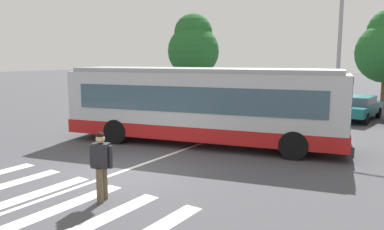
{
  "coord_description": "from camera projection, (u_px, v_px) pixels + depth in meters",
  "views": [
    {
      "loc": [
        7.91,
        -8.2,
        3.5
      ],
      "look_at": [
        -0.05,
        3.75,
        1.3
      ],
      "focal_mm": 35.57,
      "sensor_mm": 36.0,
      "label": 1
    }
  ],
  "objects": [
    {
      "name": "pedestrian_crossing_street",
      "position": [
        101.0,
        163.0,
        9.18
      ],
      "size": [
        0.54,
        0.41,
        1.72
      ],
      "color": "brown",
      "rests_on": "ground_plane"
    },
    {
      "name": "parked_car_teal",
      "position": [
        357.0,
        106.0,
        21.19
      ],
      "size": [
        2.15,
        4.62,
        1.35
      ],
      "color": "black",
      "rests_on": "ground_plane"
    },
    {
      "name": "twin_arm_street_lamp",
      "position": [
        341.0,
        10.0,
        19.46
      ],
      "size": [
        5.32,
        0.32,
        9.48
      ],
      "color": "#939399",
      "rests_on": "ground_plane"
    },
    {
      "name": "parked_car_silver",
      "position": [
        230.0,
        97.0,
        25.86
      ],
      "size": [
        2.22,
        4.64,
        1.35
      ],
      "color": "black",
      "rests_on": "ground_plane"
    },
    {
      "name": "background_tree_left",
      "position": [
        193.0,
        46.0,
        30.48
      ],
      "size": [
        4.12,
        4.12,
        6.94
      ],
      "color": "brown",
      "rests_on": "ground_plane"
    },
    {
      "name": "parked_car_black",
      "position": [
        264.0,
        100.0,
        24.25
      ],
      "size": [
        2.18,
        4.63,
        1.35
      ],
      "color": "black",
      "rests_on": "ground_plane"
    },
    {
      "name": "crosswalk_painted_stripes",
      "position": [
        50.0,
        200.0,
        9.38
      ],
      "size": [
        6.89,
        3.25,
        0.01
      ],
      "color": "silver",
      "rests_on": "ground_plane"
    },
    {
      "name": "city_transit_bus",
      "position": [
        202.0,
        105.0,
        15.2
      ],
      "size": [
        11.47,
        5.05,
        3.06
      ],
      "color": "black",
      "rests_on": "ground_plane"
    },
    {
      "name": "lane_center_line",
      "position": [
        162.0,
        157.0,
        13.35
      ],
      "size": [
        0.16,
        24.0,
        0.01
      ],
      "primitive_type": "cube",
      "color": "silver",
      "rests_on": "ground_plane"
    },
    {
      "name": "parked_car_white",
      "position": [
        305.0,
        103.0,
        22.79
      ],
      "size": [
        2.03,
        4.58,
        1.35
      ],
      "color": "black",
      "rests_on": "ground_plane"
    },
    {
      "name": "ground_plane",
      "position": [
        125.0,
        173.0,
        11.61
      ],
      "size": [
        160.0,
        160.0,
        0.0
      ],
      "primitive_type": "plane",
      "color": "#47474C"
    }
  ]
}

